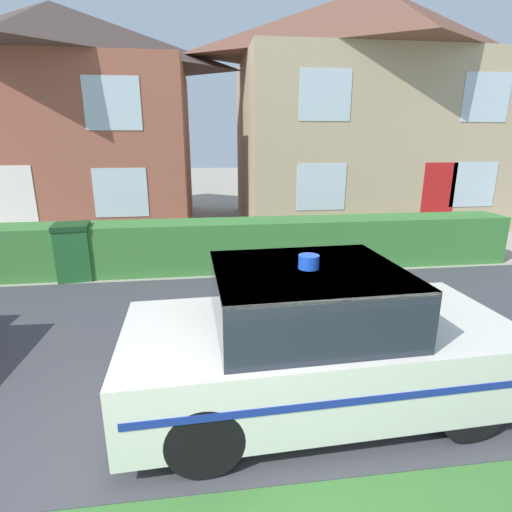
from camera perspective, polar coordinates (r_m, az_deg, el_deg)
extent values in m
cube|color=#424247|center=(5.83, -8.04, -11.68)|extent=(28.00, 5.20, 0.01)
cube|color=#3D7F38|center=(8.72, 0.13, 1.70)|extent=(11.28, 0.90, 1.06)
cylinder|color=black|center=(4.42, 28.13, -18.43)|extent=(0.67, 0.22, 0.67)
cylinder|color=black|center=(5.53, 18.37, -10.09)|extent=(0.67, 0.22, 0.67)
cylinder|color=black|center=(3.66, -7.37, -24.40)|extent=(0.67, 0.22, 0.67)
cylinder|color=black|center=(4.94, -8.20, -12.66)|extent=(0.67, 0.22, 0.67)
cube|color=silver|center=(4.34, 8.77, -13.71)|extent=(3.99, 1.90, 0.74)
cube|color=#232833|center=(4.02, 7.35, -5.73)|extent=(1.88, 1.64, 0.59)
cube|color=silver|center=(3.92, 7.49, -2.03)|extent=(1.88, 1.64, 0.04)
cube|color=navy|center=(3.63, 13.40, -19.64)|extent=(3.73, 0.15, 0.07)
cube|color=navy|center=(5.07, 5.68, -8.34)|extent=(3.73, 0.15, 0.07)
cylinder|color=blue|center=(3.90, 7.54, -0.82)|extent=(0.20, 0.20, 0.13)
cube|color=#93513D|center=(14.64, -25.33, 13.64)|extent=(7.66, 5.81, 4.87)
pyramid|color=#473833|center=(14.95, -27.04, 26.40)|extent=(8.04, 6.10, 1.78)
cube|color=white|center=(12.21, -31.04, 6.07)|extent=(1.00, 0.02, 2.10)
cube|color=silver|center=(11.37, -18.76, 8.55)|extent=(1.40, 0.02, 1.30)
cube|color=silver|center=(11.33, -19.84, 19.84)|extent=(1.40, 0.02, 1.30)
cube|color=tan|center=(14.66, 15.45, 15.24)|extent=(8.39, 5.27, 5.21)
pyramid|color=brown|center=(15.09, 16.64, 29.24)|extent=(8.81, 5.54, 2.11)
cube|color=red|center=(12.97, 24.51, 7.40)|extent=(1.00, 0.02, 2.10)
cube|color=silver|center=(11.46, 9.32, 9.72)|extent=(1.40, 0.02, 1.30)
cube|color=silver|center=(13.53, 28.64, 8.95)|extent=(1.40, 0.02, 1.30)
cube|color=silver|center=(11.45, 9.90, 21.72)|extent=(1.40, 0.02, 1.30)
cube|color=silver|center=(13.52, 30.08, 19.02)|extent=(1.40, 0.02, 1.30)
cube|color=#23662D|center=(8.82, -24.51, 0.28)|extent=(0.71, 0.71, 1.03)
cube|color=#184720|center=(8.69, -24.95, 3.87)|extent=(0.75, 0.74, 0.10)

